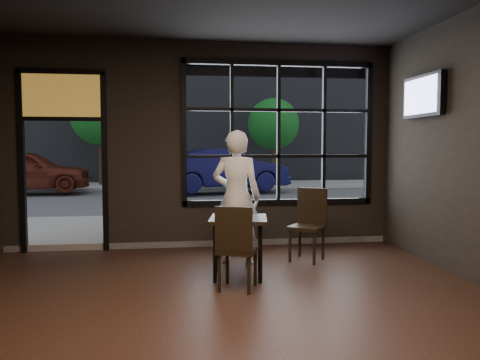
{
  "coord_description": "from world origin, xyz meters",
  "views": [
    {
      "loc": [
        -0.43,
        -3.83,
        1.58
      ],
      "look_at": [
        0.4,
        2.2,
        1.15
      ],
      "focal_mm": 35.0,
      "sensor_mm": 36.0,
      "label": 1
    }
  ],
  "objects": [
    {
      "name": "tree_left",
      "position": [
        -3.36,
        15.33,
        2.8
      ],
      "size": [
        2.33,
        2.33,
        3.98
      ],
      "color": "#332114",
      "rests_on": "street_asphalt"
    },
    {
      "name": "tree_right",
      "position": [
        3.55,
        15.02,
        2.52
      ],
      "size": [
        2.1,
        2.1,
        3.58
      ],
      "color": "#332114",
      "rests_on": "street_asphalt"
    },
    {
      "name": "tv",
      "position": [
        2.93,
        2.21,
        2.27
      ],
      "size": [
        0.11,
        0.98,
        0.57
      ],
      "primitive_type": "cube",
      "color": "black",
      "rests_on": "wall_right"
    },
    {
      "name": "cafe_table",
      "position": [
        0.31,
        1.73,
        0.37
      ],
      "size": [
        0.78,
        0.78,
        0.73
      ],
      "primitive_type": "cube",
      "rotation": [
        0.0,
        0.0,
        -0.17
      ],
      "color": "black",
      "rests_on": "floor"
    },
    {
      "name": "street_asphalt",
      "position": [
        0.0,
        24.0,
        -0.02
      ],
      "size": [
        60.0,
        41.0,
        0.04
      ],
      "primitive_type": "cube",
      "color": "#545456",
      "rests_on": "ground"
    },
    {
      "name": "man",
      "position": [
        0.38,
        2.4,
        0.9
      ],
      "size": [
        0.76,
        0.62,
        1.81
      ],
      "primitive_type": "imported",
      "rotation": [
        0.0,
        0.0,
        2.81
      ],
      "color": "white",
      "rests_on": "floor"
    },
    {
      "name": "cup",
      "position": [
        0.09,
        1.65,
        0.78
      ],
      "size": [
        0.16,
        0.16,
        0.1
      ],
      "primitive_type": "imported",
      "rotation": [
        0.0,
        0.0,
        -0.37
      ],
      "color": "silver",
      "rests_on": "cafe_table"
    },
    {
      "name": "hotdog",
      "position": [
        0.3,
        1.9,
        0.76
      ],
      "size": [
        0.2,
        0.09,
        0.06
      ],
      "primitive_type": null,
      "rotation": [
        0.0,
        0.0,
        0.04
      ],
      "color": "tan",
      "rests_on": "cafe_table"
    },
    {
      "name": "window_frame",
      "position": [
        1.2,
        3.5,
        1.8
      ],
      "size": [
        3.06,
        0.12,
        2.28
      ],
      "primitive_type": "cube",
      "color": "black",
      "rests_on": "ground"
    },
    {
      "name": "navy_car",
      "position": [
        1.21,
        11.99,
        0.82
      ],
      "size": [
        4.56,
        2.36,
        1.43
      ],
      "primitive_type": "imported",
      "rotation": [
        0.0,
        0.0,
        1.77
      ],
      "color": "#0E0C36",
      "rests_on": "street_asphalt"
    },
    {
      "name": "chair_window",
      "position": [
        1.37,
        2.41,
        0.5
      ],
      "size": [
        0.61,
        0.61,
        1.0
      ],
      "primitive_type": "cube",
      "rotation": [
        0.0,
        0.0,
        -0.65
      ],
      "color": "black",
      "rests_on": "floor"
    },
    {
      "name": "maroon_car",
      "position": [
        -5.34,
        12.51,
        0.8
      ],
      "size": [
        4.2,
        1.91,
        1.4
      ],
      "primitive_type": "imported",
      "rotation": [
        0.0,
        0.0,
        1.63
      ],
      "color": "#571D11",
      "rests_on": "street_asphalt"
    },
    {
      "name": "building_across",
      "position": [
        0.0,
        23.0,
        7.5
      ],
      "size": [
        28.0,
        12.0,
        15.0
      ],
      "primitive_type": "cube",
      "color": "#5B5956",
      "rests_on": "ground"
    },
    {
      "name": "floor",
      "position": [
        0.0,
        0.0,
        -0.01
      ],
      "size": [
        6.0,
        7.0,
        0.02
      ],
      "primitive_type": "cube",
      "color": "black",
      "rests_on": "ground"
    },
    {
      "name": "chair_near",
      "position": [
        0.24,
        1.24,
        0.47
      ],
      "size": [
        0.53,
        0.53,
        0.94
      ],
      "primitive_type": "cube",
      "rotation": [
        0.0,
        0.0,
        2.77
      ],
      "color": "black",
      "rests_on": "floor"
    },
    {
      "name": "stained_transom",
      "position": [
        -2.1,
        3.5,
        2.35
      ],
      "size": [
        1.2,
        0.06,
        0.7
      ],
      "primitive_type": "cube",
      "color": "orange",
      "rests_on": "ground"
    }
  ]
}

